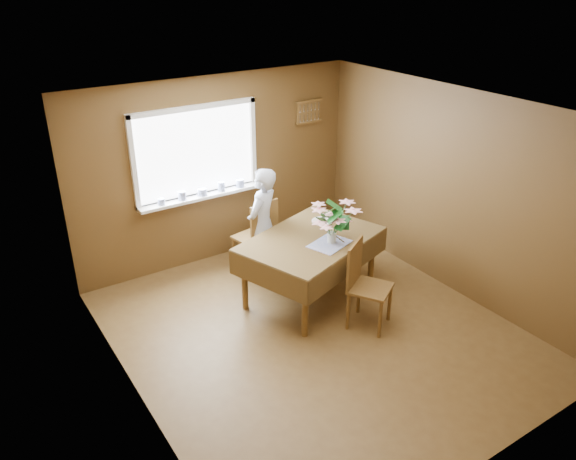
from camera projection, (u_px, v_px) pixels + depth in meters
floor at (315, 332)px, 6.30m from camera, size 4.50×4.50×0.00m
ceiling at (320, 111)px, 5.22m from camera, size 4.50×4.50×0.00m
wall_back at (218, 170)px, 7.45m from camera, size 4.00×0.00×4.00m
wall_front at (500, 345)px, 4.06m from camera, size 4.00×0.00×4.00m
wall_left at (127, 288)px, 4.77m from camera, size 0.00×4.50×4.50m
wall_right at (452, 192)px, 6.75m from camera, size 0.00×4.50×4.50m
window_assembly at (199, 168)px, 7.22m from camera, size 1.72×0.20×1.22m
spoon_rack at (309, 112)px, 7.89m from camera, size 0.44×0.05×0.33m
dining_table at (311, 245)px, 6.68m from camera, size 1.92×1.59×0.81m
chair_far at (259, 235)px, 7.25m from camera, size 0.53×0.53×1.05m
chair_near at (363, 281)px, 6.23m from camera, size 0.59×0.59×1.01m
seated_woman at (263, 225)px, 7.08m from camera, size 0.66×0.60×1.50m
flower_bouquet at (332, 220)px, 6.40m from camera, size 0.52×0.52×0.45m
side_plate at (322, 221)px, 7.05m from camera, size 0.29×0.29×0.01m
table_knife at (338, 238)px, 6.61m from camera, size 0.04×0.24×0.00m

